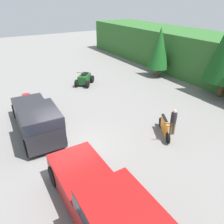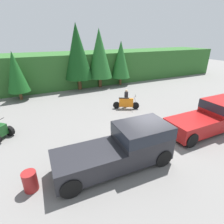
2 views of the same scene
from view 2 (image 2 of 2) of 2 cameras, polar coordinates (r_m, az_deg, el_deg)
name	(u,v)px [view 2 (image 2 of 2)]	position (r m, az deg, el deg)	size (l,w,h in m)	color
ground_plane	(147,142)	(10.89, 11.24, -9.70)	(80.00, 80.00, 0.00)	slate
hillside_backdrop	(75,68)	(24.13, -12.06, 13.77)	(44.00, 6.00, 3.92)	#2D6028
tree_left	(16,72)	(19.25, -28.97, 11.34)	(2.05, 2.05, 4.67)	brown
tree_mid_left	(77,52)	(20.81, -11.27, 18.71)	(3.19, 3.19, 7.24)	brown
tree_mid_right	(99,54)	(21.54, -4.14, 18.40)	(2.95, 2.95, 6.71)	brown
tree_right	(121,60)	(22.61, 2.86, 16.70)	(2.37, 2.37, 5.40)	brown
pickup_truck_red	(212,116)	(13.35, 29.96, -1.00)	(5.61, 2.05, 2.00)	maroon
pickup_truck_second	(125,146)	(8.57, 4.19, -10.92)	(5.72, 2.22, 2.00)	#232328
dirt_bike	(126,103)	(15.26, 4.65, 2.84)	(2.04, 1.25, 1.22)	black
rider_person	(126,98)	(15.55, 4.65, 4.71)	(0.40, 0.40, 1.61)	brown
traffic_cone	(154,136)	(11.16, 13.58, -7.50)	(0.42, 0.42, 0.55)	black
steel_barrel	(30,181)	(8.39, -25.16, -19.76)	(0.58, 0.58, 0.88)	maroon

